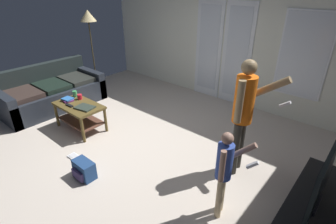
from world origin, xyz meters
The scene contains 16 objects.
ground_plane centered at (0.00, 0.00, -0.01)m, with size 6.15×5.26×0.02m, color #C0B3A4.
wall_back_with_doors centered at (0.07, 2.59, 1.31)m, with size 6.15×0.09×2.70m.
leather_couch centered at (-2.35, -0.14, 0.29)m, with size 0.99×2.03×0.85m.
coffee_table centered at (-1.05, -0.29, 0.35)m, with size 0.91×0.53×0.48m.
tv_stand centered at (2.71, 0.02, 0.20)m, with size 0.49×1.67×0.40m.
flat_screen_tv centered at (2.71, 0.03, 0.75)m, with size 0.08×0.97×0.68m.
person_adult centered at (1.64, 0.48, 0.97)m, with size 0.62×0.48×1.61m.
person_child centered at (1.87, -0.35, 0.65)m, with size 0.38×0.37×1.09m.
floor_lamp centered at (-2.71, 1.22, 1.62)m, with size 0.38×0.38×1.84m.
backpack centered at (0.14, -1.02, 0.13)m, with size 0.32×0.22×0.26m.
loose_keyboard centered at (-0.26, -0.87, 0.01)m, with size 0.44×0.14×0.02m.
laptop_closed centered at (-0.84, -0.30, 0.50)m, with size 0.31×0.23×0.03m, color #2E3830.
cup_near_edge centered at (-1.23, -0.14, 0.53)m, with size 0.09×0.09×0.09m, color red.
cup_by_laptop centered at (-1.40, -0.13, 0.54)m, with size 0.08×0.08×0.11m, color #3B9151.
tv_remote_black centered at (-1.11, -0.42, 0.49)m, with size 0.17×0.05×0.02m, color black.
book_stack centered at (-1.33, -0.33, 0.51)m, with size 0.22×0.20×0.05m.
Camera 1 is at (2.81, -2.38, 2.42)m, focal length 27.56 mm.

